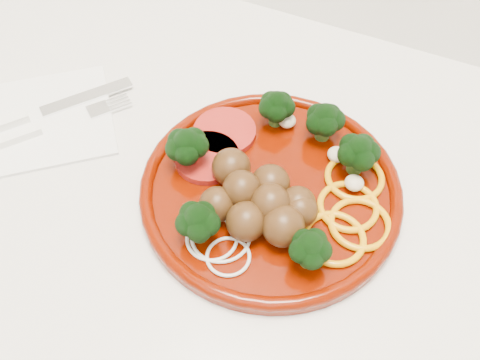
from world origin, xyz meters
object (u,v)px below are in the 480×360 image
at_px(napkin, 47,119).
at_px(fork, 26,134).
at_px(plate, 271,187).
at_px(knife, 23,117).

xyz_separation_m(napkin, fork, (-0.00, -0.03, 0.01)).
bearing_deg(napkin, fork, -93.20).
height_order(napkin, fork, fork).
distance_m(napkin, fork, 0.03).
distance_m(plate, knife, 0.30).
distance_m(plate, fork, 0.28).
height_order(plate, knife, plate).
distance_m(knife, fork, 0.03).
bearing_deg(plate, napkin, -177.78).
bearing_deg(plate, knife, -175.50).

